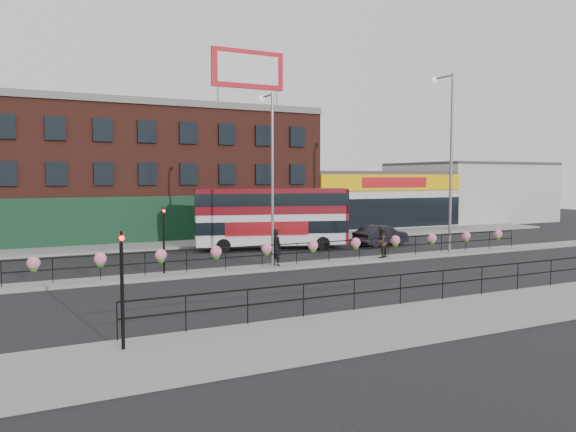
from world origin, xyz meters
name	(u,v)px	position (x,y,z in m)	size (l,w,h in m)	color
ground	(313,266)	(0.00, 0.00, 0.00)	(120.00, 120.00, 0.00)	black
south_pavement	(480,312)	(0.00, -12.00, 0.07)	(60.00, 4.00, 0.15)	gray
north_pavement	(233,241)	(0.00, 12.00, 0.07)	(60.00, 4.00, 0.15)	gray
median	(313,264)	(0.00, 0.00, 0.07)	(60.00, 1.60, 0.15)	gray
yellow_line_inner	(435,301)	(0.00, -9.70, 0.01)	(60.00, 0.10, 0.01)	gold
yellow_line_outer	(438,302)	(0.00, -9.88, 0.01)	(60.00, 0.10, 0.01)	gold
brick_building	(152,173)	(-4.00, 19.96, 5.13)	(25.00, 12.21, 10.30)	brown
supermarket	(356,199)	(16.00, 19.90, 2.65)	(15.00, 12.25, 5.30)	silver
warehouse_east	(468,192)	(30.75, 20.00, 3.15)	(14.50, 12.00, 6.30)	#B1B0AC
billboard	(248,69)	(2.50, 14.99, 13.18)	(6.00, 0.29, 4.40)	red
median_railing	(313,246)	(0.00, 0.00, 1.05)	(30.04, 0.56, 1.23)	black
south_railing	(401,282)	(-2.00, -10.10, 0.96)	(20.04, 0.05, 1.12)	black
double_decker_bus	(272,212)	(0.88, 7.13, 2.48)	(10.24, 4.89, 4.03)	silver
car	(381,235)	(8.51, 5.54, 0.71)	(4.57, 2.50, 1.43)	black
pedestrian_a	(276,247)	(-2.15, 0.12, 1.11)	(0.68, 0.82, 1.92)	black
pedestrian_b	(381,242)	(4.44, -0.05, 1.04)	(1.07, 0.99, 1.78)	black
lamp_column_west	(271,164)	(-2.37, 0.29, 5.47)	(0.32, 1.57, 8.98)	slate
lamp_column_east	(448,147)	(9.71, 0.35, 6.64)	(0.39, 1.92, 10.95)	slate
traffic_light_south	(122,264)	(-12.00, -11.01, 2.47)	(0.15, 0.28, 3.65)	black
traffic_light_median	(164,225)	(-8.00, 0.39, 2.47)	(0.15, 0.28, 3.65)	black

